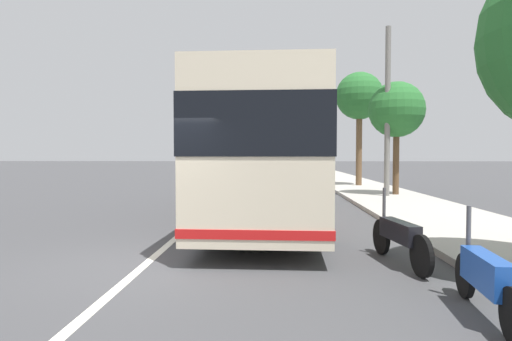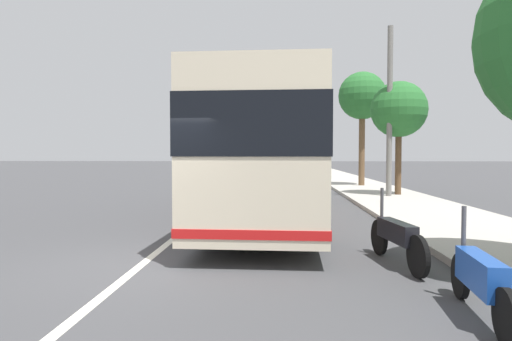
# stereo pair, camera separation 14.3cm
# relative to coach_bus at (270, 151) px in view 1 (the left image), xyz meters

# --- Properties ---
(ground_plane) EXTENTS (220.00, 220.00, 0.00)m
(ground_plane) POSITION_rel_coach_bus_xyz_m (-5.60, 2.11, -2.01)
(ground_plane) COLOR #424244
(sidewalk_curb) EXTENTS (110.00, 3.60, 0.14)m
(sidewalk_curb) POSITION_rel_coach_bus_xyz_m (4.40, -4.96, -1.94)
(sidewalk_curb) COLOR #B2ADA3
(sidewalk_curb) RESTS_ON ground
(lane_divider_line) EXTENTS (110.00, 0.16, 0.01)m
(lane_divider_line) POSITION_rel_coach_bus_xyz_m (4.40, 2.11, -2.00)
(lane_divider_line) COLOR silver
(lane_divider_line) RESTS_ON ground
(coach_bus) EXTENTS (12.30, 3.03, 3.58)m
(coach_bus) POSITION_rel_coach_bus_xyz_m (0.00, 0.00, 0.00)
(coach_bus) COLOR beige
(coach_bus) RESTS_ON ground
(motorcycle_mid_row) EXTENTS (2.07, 0.35, 1.24)m
(motorcycle_mid_row) POSITION_rel_coach_bus_xyz_m (-7.98, -2.59, -1.54)
(motorcycle_mid_row) COLOR black
(motorcycle_mid_row) RESTS_ON ground
(motorcycle_nearest_curb) EXTENTS (2.24, 0.41, 1.28)m
(motorcycle_nearest_curb) POSITION_rel_coach_bus_xyz_m (-5.52, -2.29, -1.52)
(motorcycle_nearest_curb) COLOR black
(motorcycle_nearest_curb) RESTS_ON ground
(car_far_distant) EXTENTS (4.37, 2.11, 1.46)m
(car_far_distant) POSITION_rel_coach_bus_xyz_m (14.88, 0.32, -1.31)
(car_far_distant) COLOR gold
(car_far_distant) RESTS_ON ground
(car_oncoming) EXTENTS (4.30, 2.06, 1.55)m
(car_oncoming) POSITION_rel_coach_bus_xyz_m (38.89, 4.18, -1.27)
(car_oncoming) COLOR gray
(car_oncoming) RESTS_ON ground
(roadside_tree_mid_block) EXTENTS (2.44, 2.44, 5.09)m
(roadside_tree_mid_block) POSITION_rel_coach_bus_xyz_m (6.34, -5.50, 1.82)
(roadside_tree_mid_block) COLOR brown
(roadside_tree_mid_block) RESTS_ON ground
(roadside_tree_far_block) EXTENTS (2.68, 2.68, 6.56)m
(roadside_tree_far_block) POSITION_rel_coach_bus_xyz_m (12.01, -4.97, 3.13)
(roadside_tree_far_block) COLOR brown
(roadside_tree_far_block) RESTS_ON ground
(utility_pole) EXTENTS (0.23, 0.23, 7.28)m
(utility_pole) POSITION_rel_coach_bus_xyz_m (5.63, -4.92, 1.63)
(utility_pole) COLOR slate
(utility_pole) RESTS_ON ground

